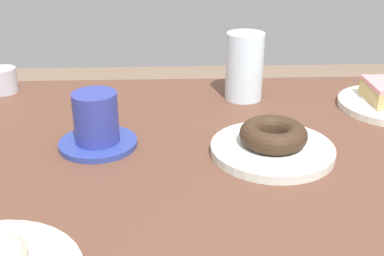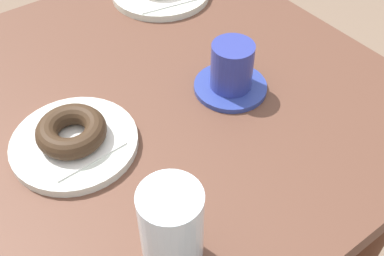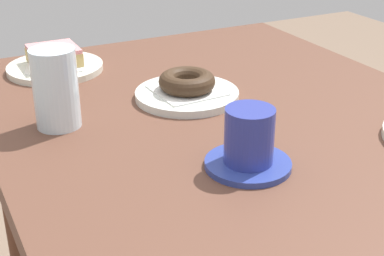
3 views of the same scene
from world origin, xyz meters
TOP-DOWN VIEW (x-y plane):
  - table at (0.00, 0.00)m, footprint 1.00×0.83m
  - plate_chocolate_ring at (-0.08, -0.03)m, footprint 0.20×0.20m
  - napkin_chocolate_ring at (-0.08, -0.03)m, footprint 0.13×0.13m
  - donut_chocolate_ring at (-0.08, -0.03)m, footprint 0.11×0.11m
  - water_glass at (-0.07, -0.29)m, footprint 0.08×0.08m
  - coffee_cup at (0.20, -0.07)m, footprint 0.13×0.13m
  - sugar_jar at (0.44, -0.34)m, footprint 0.06×0.06m

SIDE VIEW (x-z plane):
  - table at x=0.00m, z-range 0.28..1.06m
  - plate_chocolate_ring at x=-0.08m, z-range 0.78..0.79m
  - napkin_chocolate_ring at x=-0.08m, z-range 0.79..0.80m
  - sugar_jar at x=0.44m, z-range 0.78..0.83m
  - donut_chocolate_ring at x=-0.08m, z-range 0.80..0.83m
  - coffee_cup at x=0.20m, z-range 0.77..0.87m
  - water_glass at x=-0.07m, z-range 0.78..0.92m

